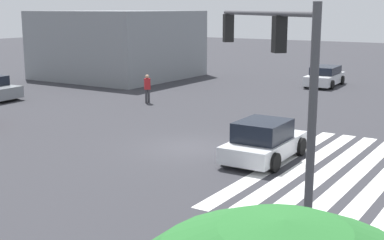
% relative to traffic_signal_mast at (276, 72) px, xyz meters
% --- Properties ---
extents(ground_plane, '(151.30, 151.30, 0.00)m').
position_rel_traffic_signal_mast_xyz_m(ground_plane, '(6.51, 6.51, -4.23)').
color(ground_plane, '#333338').
extents(crosswalk_markings, '(11.49, 7.25, 0.01)m').
position_rel_traffic_signal_mast_xyz_m(crosswalk_markings, '(6.51, -0.74, -4.22)').
color(crosswalk_markings, silver).
rests_on(crosswalk_markings, ground_plane).
extents(traffic_signal_mast, '(4.68, 4.68, 5.83)m').
position_rel_traffic_signal_mast_xyz_m(traffic_signal_mast, '(0.00, 0.00, 0.00)').
color(traffic_signal_mast, '#47474C').
rests_on(traffic_signal_mast, ground_plane).
extents(car_4, '(4.87, 2.36, 1.45)m').
position_rel_traffic_signal_mast_xyz_m(car_4, '(27.32, 7.98, -3.52)').
color(car_4, silver).
rests_on(car_4, ground_plane).
extents(car_6, '(4.24, 2.21, 1.55)m').
position_rel_traffic_signal_mast_xyz_m(car_6, '(6.51, 3.25, -3.51)').
color(car_6, silver).
rests_on(car_6, ground_plane).
extents(corner_building, '(10.86, 10.86, 5.50)m').
position_rel_traffic_signal_mast_xyz_m(corner_building, '(23.17, 24.50, -1.48)').
color(corner_building, gray).
rests_on(corner_building, ground_plane).
extents(pedestrian, '(0.41, 0.41, 1.76)m').
position_rel_traffic_signal_mast_xyz_m(pedestrian, '(14.13, 14.62, -3.24)').
color(pedestrian, '#38383D').
rests_on(pedestrian, ground_plane).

